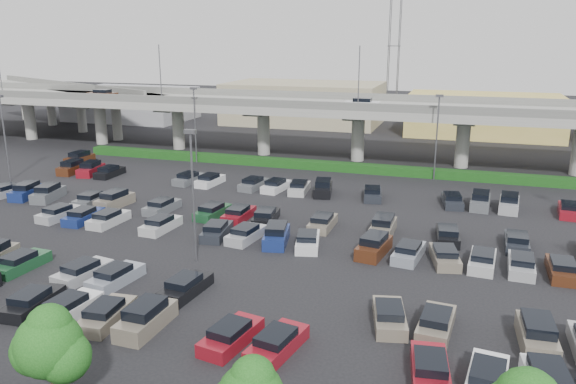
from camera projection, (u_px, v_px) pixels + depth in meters
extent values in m
plane|color=black|center=(236.00, 228.00, 51.14)|extent=(280.00, 280.00, 0.00)
cube|color=gray|center=(324.00, 108.00, 78.56)|extent=(150.00, 13.00, 1.10)
cube|color=#5D5E59|center=(312.00, 105.00, 72.55)|extent=(150.00, 0.50, 1.00)
cube|color=#5D5E59|center=(334.00, 96.00, 84.02)|extent=(150.00, 0.50, 1.00)
cylinder|color=gray|center=(30.00, 119.00, 94.55)|extent=(1.80, 1.80, 6.70)
cube|color=#5D5E59|center=(27.00, 101.00, 93.71)|extent=(2.60, 9.75, 0.50)
cylinder|color=gray|center=(101.00, 123.00, 90.45)|extent=(1.80, 1.80, 6.70)
cube|color=#5D5E59|center=(99.00, 104.00, 89.61)|extent=(2.60, 9.75, 0.50)
cylinder|color=gray|center=(178.00, 127.00, 86.35)|extent=(1.80, 1.80, 6.70)
cube|color=#5D5E59|center=(177.00, 107.00, 85.50)|extent=(2.60, 9.75, 0.50)
cylinder|color=gray|center=(264.00, 132.00, 82.25)|extent=(1.80, 1.80, 6.70)
cube|color=#5D5E59|center=(263.00, 110.00, 81.40)|extent=(2.60, 9.75, 0.50)
cylinder|color=gray|center=(358.00, 137.00, 78.14)|extent=(1.80, 1.80, 6.70)
cube|color=#5D5E59|center=(359.00, 114.00, 77.30)|extent=(2.60, 9.75, 0.50)
cylinder|color=gray|center=(463.00, 143.00, 74.04)|extent=(1.80, 1.80, 6.70)
cube|color=#5D5E59|center=(465.00, 119.00, 73.20)|extent=(2.60, 9.75, 0.50)
cube|color=#502815|center=(103.00, 95.00, 85.52)|extent=(4.40, 1.82, 0.82)
cube|color=black|center=(102.00, 91.00, 85.35)|extent=(2.30, 1.60, 0.50)
cube|color=white|center=(362.00, 105.00, 73.80)|extent=(4.40, 1.82, 0.82)
cube|color=black|center=(362.00, 100.00, 73.63)|extent=(2.30, 1.60, 0.50)
cylinder|color=#515257|center=(0.00, 70.00, 86.40)|extent=(0.14, 0.14, 8.00)
cylinder|color=#515257|center=(160.00, 74.00, 78.19)|extent=(0.14, 0.14, 8.00)
cylinder|color=#515257|center=(359.00, 79.00, 69.99)|extent=(0.14, 0.14, 8.00)
cube|color=gray|center=(66.00, 90.00, 103.90)|extent=(50.93, 30.13, 1.10)
cube|color=#5D5E59|center=(65.00, 84.00, 103.62)|extent=(47.34, 22.43, 1.00)
cylinder|color=gray|center=(25.00, 103.00, 117.36)|extent=(1.60, 1.60, 6.70)
cylinder|color=gray|center=(51.00, 108.00, 109.52)|extent=(1.60, 1.60, 6.70)
cylinder|color=gray|center=(81.00, 114.00, 101.67)|extent=(1.60, 1.60, 6.70)
cylinder|color=gray|center=(117.00, 120.00, 93.83)|extent=(1.60, 1.60, 6.70)
cube|color=#113810|center=(310.00, 165.00, 73.94)|extent=(66.00, 1.60, 1.10)
sphere|color=#174D14|center=(49.00, 345.00, 25.42)|extent=(3.07, 3.07, 3.07)
sphere|color=#174D14|center=(65.00, 357.00, 25.45)|extent=(2.41, 2.41, 2.41)
sphere|color=#174D14|center=(37.00, 350.00, 25.62)|extent=(2.41, 2.41, 2.41)
sphere|color=#174D14|center=(49.00, 326.00, 25.29)|extent=(2.08, 2.08, 2.08)
sphere|color=#174D14|center=(253.00, 379.00, 22.07)|extent=(1.89, 1.89, 1.89)
cube|color=black|center=(33.00, 303.00, 35.88)|extent=(2.08, 4.50, 0.82)
cube|color=black|center=(30.00, 296.00, 35.53)|extent=(1.73, 2.39, 0.50)
cube|color=white|center=(69.00, 309.00, 35.07)|extent=(2.20, 4.54, 0.82)
cube|color=black|center=(66.00, 302.00, 34.72)|extent=(1.80, 2.43, 0.50)
cube|color=gray|center=(107.00, 316.00, 34.27)|extent=(2.13, 4.52, 0.82)
cube|color=black|center=(104.00, 308.00, 33.92)|extent=(1.76, 2.41, 0.50)
cube|color=gray|center=(146.00, 321.00, 33.43)|extent=(1.95, 4.45, 1.05)
cube|color=black|center=(145.00, 308.00, 33.21)|extent=(1.68, 2.64, 0.65)
cube|color=maroon|center=(231.00, 337.00, 31.85)|extent=(2.58, 4.65, 0.82)
cube|color=black|center=(230.00, 329.00, 31.50)|extent=(1.99, 2.55, 0.50)
cube|color=maroon|center=(277.00, 345.00, 31.05)|extent=(2.63, 4.67, 0.82)
cube|color=black|center=(276.00, 336.00, 30.70)|extent=(2.01, 2.56, 0.50)
cube|color=maroon|center=(430.00, 371.00, 28.63)|extent=(2.38, 4.60, 0.82)
cube|color=black|center=(430.00, 362.00, 28.28)|extent=(1.89, 2.49, 0.50)
cube|color=white|center=(487.00, 381.00, 27.82)|extent=(2.33, 4.58, 0.82)
cube|color=black|center=(488.00, 372.00, 27.47)|extent=(1.86, 2.47, 0.50)
cube|color=black|center=(549.00, 374.00, 26.77)|extent=(1.88, 2.76, 0.65)
cube|color=#1C502B|center=(21.00, 264.00, 42.08)|extent=(2.07, 4.50, 0.82)
cube|color=black|center=(18.00, 257.00, 41.73)|extent=(1.73, 2.39, 0.50)
cube|color=#ACACB0|center=(83.00, 273.00, 40.47)|extent=(2.53, 4.64, 0.82)
cube|color=black|center=(81.00, 266.00, 40.12)|extent=(1.96, 2.53, 0.50)
cube|color=#8A909E|center=(116.00, 278.00, 39.66)|extent=(2.33, 4.59, 0.82)
cube|color=black|center=(114.00, 271.00, 39.31)|extent=(1.86, 2.47, 0.50)
cube|color=black|center=(186.00, 288.00, 38.05)|extent=(2.24, 4.55, 0.82)
cube|color=black|center=(184.00, 281.00, 37.70)|extent=(1.82, 2.44, 0.50)
cube|color=gray|center=(389.00, 318.00, 34.02)|extent=(2.72, 4.69, 0.82)
cube|color=black|center=(389.00, 310.00, 33.67)|extent=(2.06, 2.59, 0.50)
cube|color=gray|center=(436.00, 325.00, 33.22)|extent=(2.20, 4.54, 0.82)
cube|color=black|center=(437.00, 317.00, 32.87)|extent=(1.80, 2.43, 0.50)
cube|color=gray|center=(537.00, 338.00, 31.57)|extent=(2.05, 4.49, 1.05)
cube|color=black|center=(538.00, 324.00, 31.35)|extent=(1.73, 2.68, 0.65)
cube|color=#ACACB0|center=(60.00, 214.00, 53.79)|extent=(2.34, 4.59, 0.82)
cube|color=black|center=(57.00, 209.00, 53.44)|extent=(1.87, 2.48, 0.50)
cube|color=navy|center=(84.00, 217.00, 52.98)|extent=(1.88, 4.42, 0.82)
cube|color=black|center=(82.00, 211.00, 52.63)|extent=(1.63, 2.32, 0.50)
cube|color=silver|center=(109.00, 220.00, 52.18)|extent=(2.08, 4.50, 0.82)
cube|color=black|center=(107.00, 214.00, 51.82)|extent=(1.73, 2.39, 0.50)
cube|color=silver|center=(161.00, 226.00, 50.56)|extent=(2.14, 4.52, 0.82)
cube|color=black|center=(160.00, 220.00, 50.21)|extent=(1.77, 2.41, 0.50)
cube|color=#252830|center=(217.00, 232.00, 48.95)|extent=(2.37, 4.60, 0.82)
cube|color=black|center=(216.00, 226.00, 48.60)|extent=(1.88, 2.49, 0.50)
cube|color=#ACACB0|center=(246.00, 235.00, 48.15)|extent=(2.41, 4.61, 0.82)
cube|color=black|center=(245.00, 229.00, 47.80)|extent=(1.91, 2.50, 0.50)
cube|color=navy|center=(276.00, 237.00, 47.31)|extent=(2.64, 4.67, 1.05)
cube|color=black|center=(276.00, 228.00, 47.09)|extent=(2.07, 2.86, 0.65)
cube|color=white|center=(308.00, 242.00, 46.54)|extent=(2.73, 4.69, 0.82)
cube|color=black|center=(307.00, 236.00, 46.19)|extent=(2.06, 2.59, 0.50)
cube|color=#502815|center=(374.00, 248.00, 44.89)|extent=(2.47, 4.63, 1.05)
cube|color=black|center=(374.00, 239.00, 44.67)|extent=(1.98, 2.81, 0.65)
cube|color=#8A909E|center=(409.00, 253.00, 44.12)|extent=(2.38, 4.60, 0.82)
cube|color=black|center=(409.00, 247.00, 43.77)|extent=(1.89, 2.49, 0.50)
cube|color=gray|center=(445.00, 257.00, 43.31)|extent=(2.70, 4.68, 0.82)
cube|color=black|center=(445.00, 251.00, 42.96)|extent=(2.05, 2.59, 0.50)
cube|color=silver|center=(482.00, 262.00, 42.51)|extent=(2.16, 4.53, 0.82)
cube|color=black|center=(483.00, 255.00, 42.15)|extent=(1.78, 2.42, 0.50)
cube|color=#ACACB0|center=(521.00, 266.00, 41.70)|extent=(2.01, 4.48, 0.82)
cube|color=black|center=(522.00, 259.00, 41.35)|extent=(1.70, 2.37, 0.50)
cube|color=#502815|center=(562.00, 270.00, 40.90)|extent=(1.83, 4.40, 0.82)
cube|color=black|center=(563.00, 263.00, 40.54)|extent=(1.60, 2.30, 0.50)
cube|color=#ACACB0|center=(7.00, 192.00, 61.60)|extent=(2.40, 4.61, 0.82)
cube|color=black|center=(5.00, 187.00, 61.25)|extent=(1.90, 2.50, 0.50)
cube|color=navy|center=(27.00, 193.00, 60.76)|extent=(2.39, 4.60, 1.05)
cube|color=black|center=(26.00, 185.00, 60.54)|extent=(1.93, 2.79, 0.65)
cube|color=slate|center=(48.00, 195.00, 59.96)|extent=(2.57, 4.65, 1.05)
cube|color=black|center=(48.00, 187.00, 59.74)|extent=(2.04, 2.84, 0.65)
cube|color=slate|center=(92.00, 200.00, 58.38)|extent=(1.92, 4.44, 0.82)
cube|color=black|center=(90.00, 195.00, 58.02)|extent=(1.66, 2.34, 0.50)
cube|color=gray|center=(115.00, 202.00, 57.54)|extent=(2.22, 4.55, 1.05)
cube|color=black|center=(114.00, 194.00, 57.32)|extent=(1.84, 2.74, 0.65)
cube|color=slate|center=(162.00, 207.00, 55.96)|extent=(2.15, 4.53, 0.82)
cube|color=black|center=(161.00, 202.00, 55.61)|extent=(1.77, 2.42, 0.50)
cube|color=#1C502B|center=(213.00, 212.00, 54.35)|extent=(2.34, 4.59, 0.82)
cube|color=black|center=(212.00, 207.00, 54.00)|extent=(1.87, 2.48, 0.50)
cube|color=maroon|center=(239.00, 215.00, 53.54)|extent=(1.96, 4.46, 0.82)
cube|color=black|center=(238.00, 209.00, 53.19)|extent=(1.68, 2.35, 0.50)
cube|color=black|center=(266.00, 218.00, 52.74)|extent=(2.29, 4.57, 0.82)
cube|color=black|center=(265.00, 212.00, 52.38)|extent=(1.84, 2.46, 0.50)
cube|color=gray|center=(323.00, 224.00, 51.12)|extent=(1.87, 4.42, 0.82)
cube|color=black|center=(322.00, 218.00, 50.77)|extent=(1.63, 2.32, 0.50)
cube|color=gray|center=(383.00, 228.00, 49.48)|extent=(1.89, 4.43, 1.05)
cube|color=black|center=(384.00, 220.00, 49.26)|extent=(1.64, 2.63, 0.65)
cube|color=black|center=(447.00, 236.00, 47.90)|extent=(2.23, 4.55, 0.82)
cube|color=black|center=(448.00, 230.00, 47.55)|extent=(1.81, 2.44, 0.50)
cube|color=#252830|center=(516.00, 243.00, 46.29)|extent=(1.90, 4.43, 0.82)
cube|color=black|center=(517.00, 237.00, 45.94)|extent=(1.64, 2.33, 0.50)
cube|color=#502815|center=(73.00, 169.00, 71.66)|extent=(2.01, 4.47, 1.05)
cube|color=black|center=(72.00, 163.00, 71.45)|extent=(1.71, 2.67, 0.65)
cube|color=maroon|center=(91.00, 170.00, 70.86)|extent=(2.52, 4.64, 1.05)
cube|color=black|center=(90.00, 164.00, 70.64)|extent=(2.01, 2.83, 0.65)
cube|color=black|center=(110.00, 173.00, 70.08)|extent=(1.84, 4.41, 0.82)
cube|color=black|center=(108.00, 168.00, 69.73)|extent=(1.61, 2.31, 0.50)
cube|color=slate|center=(189.00, 180.00, 66.86)|extent=(2.43, 4.61, 0.82)
cube|color=black|center=(188.00, 175.00, 66.51)|extent=(1.91, 2.50, 0.50)
cube|color=white|center=(210.00, 181.00, 66.06)|extent=(2.23, 4.55, 0.82)
cube|color=black|center=(209.00, 176.00, 65.70)|extent=(1.81, 2.44, 0.50)
cube|color=slate|center=(254.00, 185.00, 64.44)|extent=(2.34, 4.59, 0.82)
cube|color=black|center=(253.00, 180.00, 64.09)|extent=(1.87, 2.48, 0.50)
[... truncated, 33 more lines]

